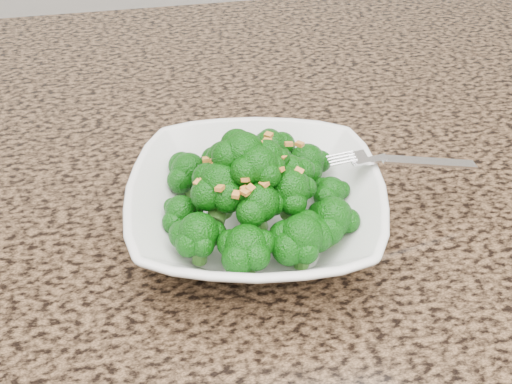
{
  "coord_description": "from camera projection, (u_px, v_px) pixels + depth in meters",
  "views": [
    {
      "loc": [
        0.05,
        -0.22,
        1.32
      ],
      "look_at": [
        0.14,
        0.24,
        0.95
      ],
      "focal_mm": 45.0,
      "sensor_mm": 36.0,
      "label": 1
    }
  ],
  "objects": [
    {
      "name": "granite_counter",
      "position": [
        114.0,
        221.0,
        0.66
      ],
      "size": [
        1.64,
        1.04,
        0.03
      ],
      "primitive_type": "cube",
      "color": "brown",
      "rests_on": "cabinet"
    },
    {
      "name": "bowl",
      "position": [
        256.0,
        209.0,
        0.61
      ],
      "size": [
        0.28,
        0.28,
        0.06
      ],
      "primitive_type": "imported",
      "rotation": [
        0.0,
        0.0,
        -0.18
      ],
      "color": "white",
      "rests_on": "granite_counter"
    },
    {
      "name": "fork",
      "position": [
        380.0,
        159.0,
        0.61
      ],
      "size": [
        0.17,
        0.03,
        0.01
      ],
      "primitive_type": null,
      "rotation": [
        0.0,
        0.0,
        0.02
      ],
      "color": "silver",
      "rests_on": "bowl"
    },
    {
      "name": "broccoli_pile",
      "position": [
        256.0,
        154.0,
        0.57
      ],
      "size": [
        0.21,
        0.21,
        0.07
      ],
      "primitive_type": null,
      "color": "#0C4F09",
      "rests_on": "bowl"
    },
    {
      "name": "garlic_topping",
      "position": [
        256.0,
        118.0,
        0.55
      ],
      "size": [
        0.13,
        0.13,
        0.01
      ],
      "primitive_type": null,
      "color": "orange",
      "rests_on": "broccoli_pile"
    }
  ]
}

